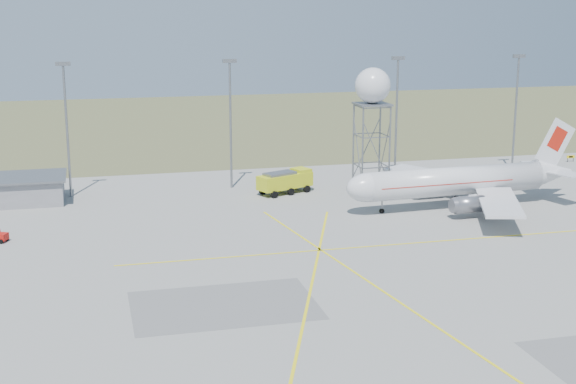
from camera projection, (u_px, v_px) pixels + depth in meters
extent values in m
plane|color=#989994|center=(483.00, 346.00, 69.06)|extent=(400.00, 400.00, 0.00)
cube|color=#4D5A31|center=(218.00, 122.00, 201.22)|extent=(400.00, 120.00, 0.03)
cube|color=gray|center=(0.00, 192.00, 118.32)|extent=(18.00, 9.00, 3.60)
cylinder|color=slate|center=(67.00, 132.00, 120.73)|extent=(0.36, 0.36, 20.00)
cube|color=slate|center=(63.00, 64.00, 118.41)|extent=(2.20, 0.50, 0.60)
cylinder|color=slate|center=(231.00, 126.00, 126.70)|extent=(0.36, 0.36, 20.00)
cube|color=slate|center=(230.00, 61.00, 124.38)|extent=(2.20, 0.50, 0.60)
cylinder|color=slate|center=(396.00, 120.00, 133.39)|extent=(0.36, 0.36, 20.00)
cube|color=slate|center=(398.00, 58.00, 131.06)|extent=(2.20, 0.50, 0.60)
cylinder|color=slate|center=(515.00, 116.00, 138.64)|extent=(0.36, 0.36, 20.00)
cube|color=slate|center=(519.00, 56.00, 136.32)|extent=(2.20, 0.50, 0.60)
cylinder|color=black|center=(568.00, 160.00, 150.07)|extent=(0.10, 0.10, 0.80)
cylinder|color=black|center=(573.00, 159.00, 150.36)|extent=(0.10, 0.10, 0.80)
cube|color=yellow|center=(571.00, 157.00, 150.09)|extent=(1.60, 0.15, 0.50)
cube|color=black|center=(571.00, 157.00, 150.01)|extent=(0.80, 0.03, 0.30)
cylinder|color=silver|center=(455.00, 181.00, 115.40)|extent=(27.03, 5.68, 4.13)
ellipsoid|color=silver|center=(369.00, 187.00, 111.46)|extent=(6.83, 4.51, 4.13)
cube|color=black|center=(361.00, 184.00, 110.96)|extent=(1.69, 2.36, 1.01)
cone|color=silver|center=(553.00, 172.00, 120.17)|extent=(6.42, 4.48, 4.13)
cube|color=silver|center=(555.00, 144.00, 119.19)|extent=(6.62, 0.69, 7.76)
cube|color=#B4190C|center=(557.00, 139.00, 119.08)|extent=(3.57, 0.56, 3.98)
cube|color=silver|center=(537.00, 165.00, 122.97)|extent=(3.63, 5.86, 0.19)
cube|color=silver|center=(564.00, 173.00, 116.84)|extent=(3.63, 5.86, 0.19)
cube|color=silver|center=(434.00, 175.00, 124.71)|extent=(12.41, 16.82, 0.37)
cube|color=silver|center=(499.00, 202.00, 107.46)|extent=(10.93, 17.15, 0.37)
cylinder|color=slate|center=(429.00, 186.00, 121.10)|extent=(4.47, 2.62, 2.37)
cylinder|color=slate|center=(469.00, 204.00, 109.98)|extent=(4.47, 2.62, 2.37)
cube|color=#B4190C|center=(442.00, 181.00, 114.77)|extent=(20.85, 5.36, 0.12)
cylinder|color=black|center=(382.00, 210.00, 112.86)|extent=(0.76, 0.76, 0.93)
cube|color=black|center=(466.00, 203.00, 116.79)|extent=(1.39, 6.24, 0.93)
cylinder|color=slate|center=(466.00, 200.00, 116.69)|extent=(0.26, 0.26, 1.86)
cylinder|color=slate|center=(363.00, 153.00, 120.20)|extent=(0.26, 0.26, 14.05)
cylinder|color=slate|center=(390.00, 152.00, 121.23)|extent=(0.26, 0.26, 14.05)
cylinder|color=slate|center=(379.00, 147.00, 125.31)|extent=(0.26, 0.26, 14.05)
cylinder|color=slate|center=(353.00, 148.00, 124.28)|extent=(0.26, 0.26, 14.05)
cube|color=slate|center=(372.00, 104.00, 121.15)|extent=(4.92, 4.92, 0.27)
sphere|color=silver|center=(373.00, 86.00, 120.51)|extent=(5.40, 5.40, 5.40)
cube|color=#BBC417|center=(285.00, 181.00, 124.61)|extent=(9.41, 6.28, 2.19)
cube|color=#BBC417|center=(301.00, 173.00, 126.30)|extent=(3.30, 3.50, 1.39)
cube|color=black|center=(304.00, 172.00, 126.69)|extent=(1.11, 2.42, 1.00)
cube|color=slate|center=(280.00, 174.00, 123.73)|extent=(5.52, 4.16, 0.40)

